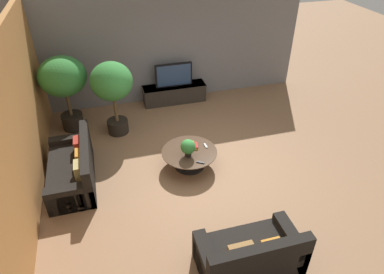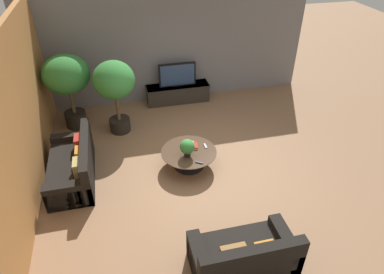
{
  "view_description": "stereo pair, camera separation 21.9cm",
  "coord_description": "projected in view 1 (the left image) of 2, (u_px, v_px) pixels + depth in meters",
  "views": [
    {
      "loc": [
        -1.72,
        -5.35,
        4.66
      ],
      "look_at": [
        -0.13,
        0.34,
        0.55
      ],
      "focal_mm": 32.0,
      "sensor_mm": 36.0,
      "label": 1
    },
    {
      "loc": [
        -1.51,
        -5.41,
        4.66
      ],
      "look_at": [
        -0.13,
        0.34,
        0.55
      ],
      "focal_mm": 32.0,
      "sensor_mm": 36.0,
      "label": 2
    }
  ],
  "objects": [
    {
      "name": "ground_plane",
      "position": [
        202.0,
        166.0,
        7.27
      ],
      "size": [
        24.0,
        24.0,
        0.0
      ],
      "primitive_type": "plane",
      "color": "#8C6647"
    },
    {
      "name": "back_wall_stone",
      "position": [
        167.0,
        46.0,
        8.99
      ],
      "size": [
        7.4,
        0.12,
        3.0
      ],
      "primitive_type": "cube",
      "color": "slate",
      "rests_on": "ground"
    },
    {
      "name": "side_wall_left",
      "position": [
        18.0,
        124.0,
        5.85
      ],
      "size": [
        0.12,
        7.4,
        3.0
      ],
      "primitive_type": "cube",
      "color": "#B2753D",
      "rests_on": "ground"
    },
    {
      "name": "media_console",
      "position": [
        174.0,
        93.0,
        9.47
      ],
      "size": [
        1.73,
        0.5,
        0.48
      ],
      "color": "#2D2823",
      "rests_on": "ground"
    },
    {
      "name": "television",
      "position": [
        174.0,
        75.0,
        9.16
      ],
      "size": [
        1.0,
        0.13,
        0.64
      ],
      "color": "black",
      "rests_on": "media_console"
    },
    {
      "name": "coffee_table",
      "position": [
        189.0,
        156.0,
        7.13
      ],
      "size": [
        1.15,
        1.15,
        0.39
      ],
      "color": "black",
      "rests_on": "ground"
    },
    {
      "name": "couch_by_wall",
      "position": [
        74.0,
        169.0,
        6.75
      ],
      "size": [
        0.84,
        1.81,
        0.84
      ],
      "rotation": [
        0.0,
        0.0,
        -1.57
      ],
      "color": "black",
      "rests_on": "ground"
    },
    {
      "name": "couch_near_entry",
      "position": [
        250.0,
        255.0,
        5.12
      ],
      "size": [
        1.54,
        0.84,
        0.84
      ],
      "rotation": [
        0.0,
        0.0,
        3.14
      ],
      "color": "black",
      "rests_on": "ground"
    },
    {
      "name": "potted_palm_tall",
      "position": [
        63.0,
        81.0,
        7.77
      ],
      "size": [
        1.08,
        1.08,
        1.84
      ],
      "color": "black",
      "rests_on": "ground"
    },
    {
      "name": "potted_palm_corner",
      "position": [
        112.0,
        86.0,
        7.65
      ],
      "size": [
        0.94,
        0.94,
        1.78
      ],
      "color": "black",
      "rests_on": "ground"
    },
    {
      "name": "potted_plant_tabletop",
      "position": [
        188.0,
        147.0,
        6.82
      ],
      "size": [
        0.3,
        0.3,
        0.38
      ],
      "color": "black",
      "rests_on": "coffee_table"
    },
    {
      "name": "book_stack",
      "position": [
        192.0,
        146.0,
        7.18
      ],
      "size": [
        0.26,
        0.31,
        0.05
      ],
      "color": "gold",
      "rests_on": "coffee_table"
    },
    {
      "name": "remote_black",
      "position": [
        200.0,
        162.0,
        6.75
      ],
      "size": [
        0.16,
        0.12,
        0.02
      ],
      "primitive_type": "cube",
      "rotation": [
        0.0,
        0.0,
        1.01
      ],
      "color": "black",
      "rests_on": "coffee_table"
    },
    {
      "name": "remote_silver",
      "position": [
        206.0,
        146.0,
        7.21
      ],
      "size": [
        0.05,
        0.16,
        0.02
      ],
      "primitive_type": "cube",
      "rotation": [
        0.0,
        0.0,
        0.04
      ],
      "color": "gray",
      "rests_on": "coffee_table"
    }
  ]
}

